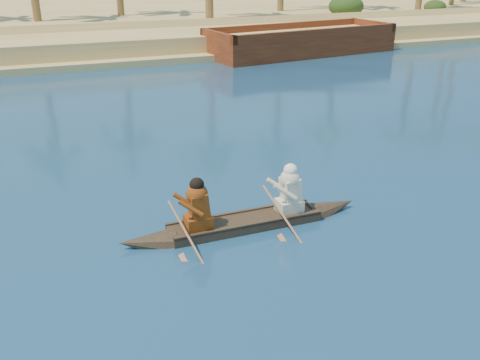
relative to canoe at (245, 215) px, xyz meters
name	(u,v)px	position (x,y,z in m)	size (l,w,h in m)	color
canoe	(245,215)	(0.00, 0.00, 0.00)	(5.55, 0.77, 1.53)	#3F3222
barge_right	(301,42)	(12.28, 20.15, 0.40)	(12.33, 5.53, 1.98)	brown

